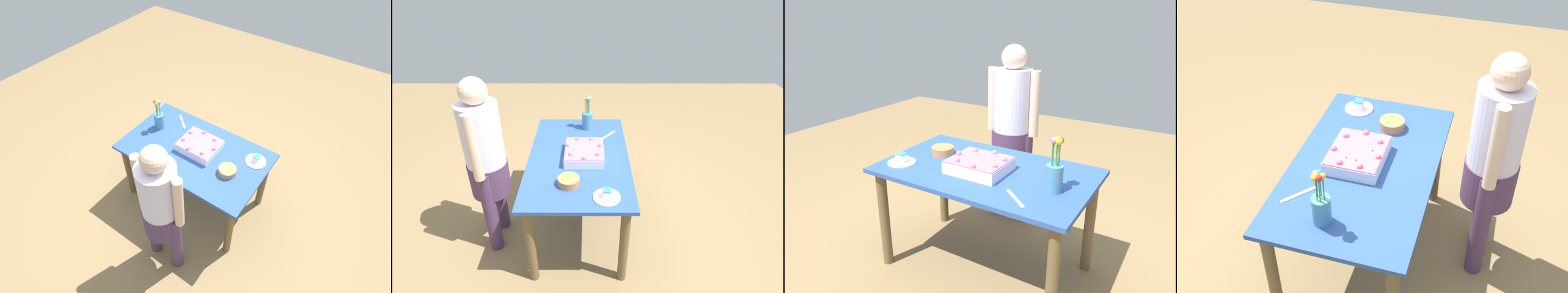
% 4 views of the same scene
% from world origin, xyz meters
% --- Properties ---
extents(ground_plane, '(8.00, 8.00, 0.00)m').
position_xyz_m(ground_plane, '(0.00, 0.00, 0.00)').
color(ground_plane, olive).
extents(dining_table, '(1.39, 0.83, 0.75)m').
position_xyz_m(dining_table, '(0.00, 0.00, 0.63)').
color(dining_table, '#2B4E95').
rests_on(dining_table, ground_plane).
extents(sheet_cake, '(0.37, 0.32, 0.11)m').
position_xyz_m(sheet_cake, '(0.02, 0.05, 0.80)').
color(sheet_cake, white).
rests_on(sheet_cake, dining_table).
extents(serving_plate_with_slice, '(0.19, 0.19, 0.07)m').
position_xyz_m(serving_plate_with_slice, '(0.55, 0.21, 0.77)').
color(serving_plate_with_slice, white).
rests_on(serving_plate_with_slice, dining_table).
extents(cake_knife, '(0.18, 0.15, 0.00)m').
position_xyz_m(cake_knife, '(-0.35, 0.27, 0.76)').
color(cake_knife, silver).
rests_on(cake_knife, dining_table).
extents(flower_vase, '(0.10, 0.10, 0.34)m').
position_xyz_m(flower_vase, '(-0.49, 0.07, 0.87)').
color(flower_vase, teal).
rests_on(flower_vase, dining_table).
extents(fruit_bowl, '(0.16, 0.16, 0.06)m').
position_xyz_m(fruit_bowl, '(0.40, -0.06, 0.78)').
color(fruit_bowl, '#BB7945').
rests_on(fruit_bowl, dining_table).
extents(person_standing, '(0.45, 0.31, 1.49)m').
position_xyz_m(person_standing, '(0.18, -0.72, 0.85)').
color(person_standing, '#4A3255').
rests_on(person_standing, ground_plane).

